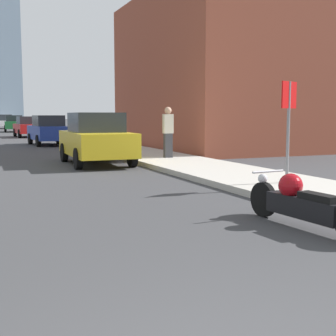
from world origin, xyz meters
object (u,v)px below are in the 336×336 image
motorcycle (300,202)px  stop_sign (289,114)px  parked_car_blue (49,130)px  pedestrian (168,131)px  parked_car_white (5,122)px  parked_car_green (14,124)px  parked_car_yellow (96,139)px  parked_car_red (28,127)px

motorcycle → stop_sign: bearing=51.4°
parked_car_blue → pedestrian: 11.69m
parked_car_white → pedestrian: bearing=-86.7°
parked_car_green → parked_car_white: (-0.04, 12.65, 0.03)m
parked_car_green → stop_sign: bearing=-83.2°
parked_car_blue → parked_car_green: size_ratio=0.92×
stop_sign → parked_car_yellow: bearing=110.8°
parked_car_yellow → parked_car_red: bearing=90.9°
parked_car_white → parked_car_red: bearing=-89.6°
parked_car_green → parked_car_red: bearing=-86.6°
motorcycle → parked_car_blue: 21.45m
motorcycle → parked_car_red: bearing=86.2°
motorcycle → parked_car_green: (-0.33, 44.16, 0.46)m
stop_sign → pedestrian: (-0.03, 6.91, -0.60)m
parked_car_green → parked_car_white: size_ratio=0.94×
parked_car_red → parked_car_green: (0.00, 12.22, 0.04)m
motorcycle → parked_car_red: parked_car_red is taller
parked_car_red → pedestrian: pedestrian is taller
motorcycle → parked_car_blue: size_ratio=0.61×
parked_car_blue → stop_sign: size_ratio=1.73×
motorcycle → parked_car_green: 44.16m
pedestrian → parked_car_yellow: bearing=177.6°
parked_car_green → pedestrian: bearing=-82.6°
parked_car_blue → parked_car_yellow: bearing=-93.9°
parked_car_red → stop_sign: size_ratio=1.84×
parked_car_yellow → pedestrian: pedestrian is taller
stop_sign → pedestrian: 6.94m
motorcycle → parked_car_red: (-0.34, 31.93, 0.41)m
parked_car_blue → parked_car_red: size_ratio=0.94×
motorcycle → pedestrian: bearing=73.8°
parked_car_white → motorcycle: bearing=-89.3°
parked_car_blue → parked_car_green: (0.07, 22.71, 0.01)m
motorcycle → parked_car_white: (-0.37, 56.81, 0.49)m
parked_car_green → parked_car_white: 12.65m
parked_car_green → pedestrian: (2.43, -34.12, 0.26)m
motorcycle → parked_car_yellow: parked_car_yellow is taller
parked_car_blue → parked_car_green: 22.71m
parked_car_blue → parked_car_white: parked_car_white is taller
parked_car_white → parked_car_blue: bearing=-89.8°
motorcycle → stop_sign: (2.13, 3.12, 1.32)m
motorcycle → parked_car_yellow: 10.17m
parked_car_red → parked_car_white: 24.87m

